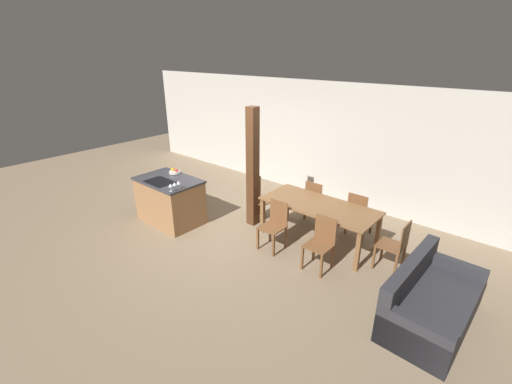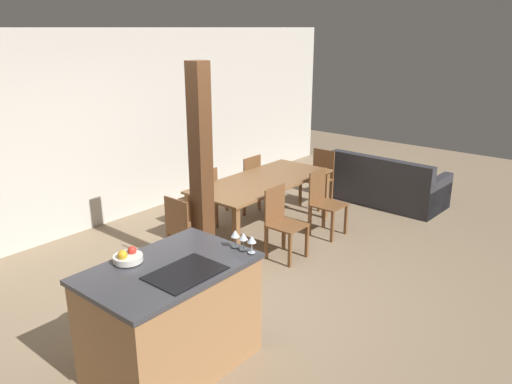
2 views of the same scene
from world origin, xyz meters
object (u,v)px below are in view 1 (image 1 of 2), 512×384
object	(u,v)px
dining_chair_far_right	(359,213)
dining_chair_foot_end	(396,245)
wine_glass_near	(170,185)
dining_table	(319,209)
wine_glass_middle	(174,184)
couch	(430,303)
fruit_bowl	(175,172)
dining_chair_far_left	(316,200)
wine_glass_far	(178,183)
timber_post	(253,169)
dining_chair_near_right	(321,242)
dining_chair_near_left	(275,224)
dining_chair_head_end	(259,198)
kitchen_island	(170,200)

from	to	relation	value
dining_chair_far_right	dining_chair_foot_end	world-z (taller)	same
wine_glass_near	dining_table	xyz separation A→B (m)	(2.15, 1.63, -0.40)
wine_glass_middle	couch	bearing A→B (deg)	9.48
fruit_bowl	dining_chair_foot_end	bearing A→B (deg)	12.76
dining_chair_far_left	couch	distance (m)	3.07
wine_glass_middle	dining_chair_foot_end	world-z (taller)	wine_glass_middle
wine_glass_far	dining_table	xyz separation A→B (m)	(2.15, 1.45, -0.40)
wine_glass_far	timber_post	size ratio (longest dim) A/B	0.06
dining_chair_near_right	dining_chair_far_left	distance (m)	1.68
dining_chair_far_right	dining_chair_foot_end	bearing A→B (deg)	143.80
fruit_bowl	dining_chair_foot_end	world-z (taller)	fruit_bowl
dining_chair_near_left	wine_glass_far	bearing A→B (deg)	-155.82
fruit_bowl	dining_chair_head_end	xyz separation A→B (m)	(1.48, 0.98, -0.51)
fruit_bowl	dining_table	size ratio (longest dim) A/B	0.11
kitchen_island	dining_chair_far_left	distance (m)	3.00
dining_chair_head_end	fruit_bowl	bearing A→B (deg)	123.47
wine_glass_near	dining_chair_near_right	size ratio (longest dim) A/B	0.17
wine_glass_middle	timber_post	world-z (taller)	timber_post
kitchen_island	dining_chair_far_right	world-z (taller)	kitchen_island
dining_chair_near_right	timber_post	world-z (taller)	timber_post
wine_glass_near	dining_chair_near_right	world-z (taller)	wine_glass_near
dining_chair_far_right	dining_chair_head_end	size ratio (longest dim) A/B	1.00
couch	dining_table	bearing A→B (deg)	71.61
kitchen_island	dining_chair_foot_end	bearing A→B (deg)	16.98
wine_glass_near	couch	world-z (taller)	wine_glass_near
wine_glass_near	wine_glass_middle	distance (m)	0.09
dining_chair_far_left	timber_post	size ratio (longest dim) A/B	0.37
fruit_bowl	dining_chair_near_left	xyz separation A→B (m)	(2.43, 0.28, -0.51)
dining_chair_far_left	dining_chair_foot_end	xyz separation A→B (m)	(1.89, -0.69, 0.00)
dining_chair_far_left	dining_chair_near_right	bearing A→B (deg)	124.18
dining_chair_near_right	dining_chair_foot_end	size ratio (longest dim) A/B	1.00
wine_glass_far	dining_chair_far_right	distance (m)	3.44
dining_chair_far_left	dining_chair_foot_end	world-z (taller)	same
dining_chair_near_left	dining_chair_far_right	size ratio (longest dim) A/B	1.00
dining_table	dining_chair_near_left	world-z (taller)	dining_chair_near_left
dining_table	dining_chair_near_left	xyz separation A→B (m)	(-0.47, -0.69, -0.20)
wine_glass_far	dining_chair_far_left	world-z (taller)	wine_glass_far
fruit_bowl	kitchen_island	bearing A→B (deg)	-61.10
kitchen_island	dining_chair_head_end	size ratio (longest dim) A/B	1.51
dining_chair_near_left	dining_chair_head_end	bearing A→B (deg)	143.80
timber_post	kitchen_island	bearing A→B (deg)	-143.29
kitchen_island	dining_chair_head_end	world-z (taller)	kitchen_island
dining_table	timber_post	size ratio (longest dim) A/B	0.88
wine_glass_near	couch	xyz separation A→B (m)	(4.34, 0.82, -0.78)
dining_chair_foot_end	fruit_bowl	bearing A→B (deg)	-77.24
fruit_bowl	wine_glass_far	bearing A→B (deg)	-32.16
wine_glass_far	dining_chair_near_right	size ratio (longest dim) A/B	0.17
dining_chair_head_end	dining_chair_far_right	bearing A→B (deg)	-69.85
kitchen_island	dining_chair_foot_end	size ratio (longest dim) A/B	1.51
wine_glass_middle	couch	size ratio (longest dim) A/B	0.09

